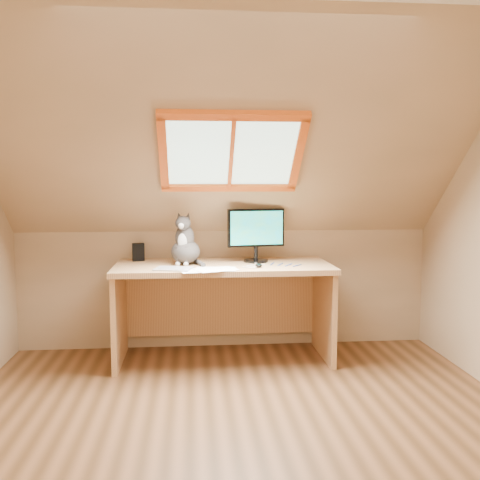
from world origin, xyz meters
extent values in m
plane|color=brown|center=(0.00, 0.00, 0.00)|extent=(3.50, 3.50, 0.00)
cube|color=tan|center=(0.00, -1.75, 1.20)|extent=(3.50, 0.02, 2.40)
cube|color=tan|center=(0.00, 1.75, 0.50)|extent=(3.50, 0.02, 1.00)
cube|color=tan|center=(0.00, 0.97, 1.70)|extent=(3.50, 1.56, 1.41)
cube|color=#B2E0CC|center=(0.00, 1.05, 1.63)|extent=(0.90, 0.53, 0.48)
cube|color=#D35113|center=(0.00, 1.05, 1.63)|extent=(1.02, 0.64, 0.59)
cube|color=tan|center=(-0.04, 1.38, 0.75)|extent=(1.69, 0.74, 0.04)
cube|color=tan|center=(-0.86, 1.38, 0.36)|extent=(0.04, 0.67, 0.73)
cube|color=tan|center=(0.77, 1.38, 0.36)|extent=(0.04, 0.67, 0.73)
cube|color=tan|center=(-0.04, 1.72, 0.36)|extent=(1.59, 0.03, 0.51)
cylinder|color=black|center=(0.23, 1.47, 0.78)|extent=(0.20, 0.20, 0.02)
cylinder|color=black|center=(0.23, 1.47, 0.84)|extent=(0.03, 0.03, 0.11)
cube|color=black|center=(0.23, 1.47, 1.05)|extent=(0.47, 0.11, 0.30)
cube|color=#057CB6|center=(0.23, 1.45, 1.05)|extent=(0.43, 0.08, 0.27)
ellipsoid|color=#46413E|center=(-0.34, 1.41, 0.87)|extent=(0.29, 0.32, 0.19)
ellipsoid|color=#46413E|center=(-0.34, 1.40, 0.98)|extent=(0.18, 0.18, 0.21)
ellipsoid|color=silver|center=(-0.36, 1.33, 0.96)|extent=(0.08, 0.06, 0.12)
ellipsoid|color=#46413E|center=(-0.35, 1.35, 1.10)|extent=(0.14, 0.13, 0.11)
sphere|color=silver|center=(-0.37, 1.30, 1.08)|extent=(0.04, 0.04, 0.04)
cone|color=#46413E|center=(-0.38, 1.38, 1.15)|extent=(0.06, 0.07, 0.07)
cone|color=#46413E|center=(-0.31, 1.36, 1.15)|extent=(0.07, 0.06, 0.07)
cube|color=black|center=(-0.73, 1.63, 0.84)|extent=(0.11, 0.11, 0.14)
cube|color=#B2B2B7|center=(-0.42, 1.14, 0.78)|extent=(0.30, 0.25, 0.01)
ellipsoid|color=black|center=(0.22, 1.19, 0.79)|extent=(0.05, 0.09, 0.03)
cube|color=white|center=(-0.16, 1.12, 0.77)|extent=(0.33, 0.27, 0.00)
cube|color=white|center=(-0.16, 1.12, 0.77)|extent=(0.32, 0.24, 0.00)
cube|color=white|center=(-0.16, 1.12, 0.78)|extent=(0.35, 0.30, 0.00)
camera|label=1|loc=(-0.29, -2.78, 1.41)|focal=40.00mm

